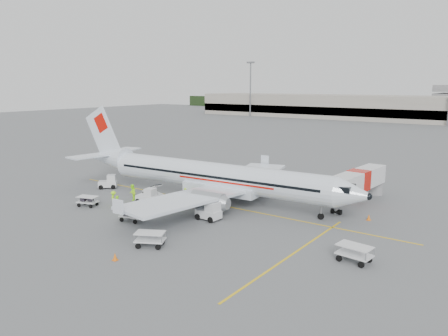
{
  "coord_description": "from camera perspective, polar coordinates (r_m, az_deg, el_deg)",
  "views": [
    {
      "loc": [
        28.65,
        -37.79,
        13.25
      ],
      "look_at": [
        0.0,
        2.0,
        3.8
      ],
      "focal_mm": 35.0,
      "sensor_mm": 36.0,
      "label": 1
    }
  ],
  "objects": [
    {
      "name": "mast_west",
      "position": [
        184.41,
        3.47,
        10.19
      ],
      "size": [
        3.2,
        1.2,
        22.0
      ],
      "primitive_type": null,
      "color": "slate",
      "rests_on": "ground"
    },
    {
      "name": "stripe_cross",
      "position": [
        35.74,
        9.05,
        -10.99
      ],
      "size": [
        0.2,
        20.0,
        0.01
      ],
      "primitive_type": "cube",
      "color": "yellow",
      "rests_on": "ground"
    },
    {
      "name": "aircraft",
      "position": [
        48.98,
        -1.06,
        1.31
      ],
      "size": [
        38.6,
        31.13,
        10.17
      ],
      "primitive_type": null,
      "rotation": [
        0.0,
        0.0,
        0.06
      ],
      "color": "white",
      "rests_on": "ground"
    },
    {
      "name": "cone_port",
      "position": [
        64.4,
        10.0,
        -0.84
      ],
      "size": [
        0.4,
        0.4,
        0.65
      ],
      "primitive_type": "cone",
      "color": "orange",
      "rests_on": "ground"
    },
    {
      "name": "cart_loaded_a",
      "position": [
        50.43,
        -17.38,
        -4.17
      ],
      "size": [
        2.46,
        1.88,
        1.14
      ],
      "primitive_type": null,
      "rotation": [
        0.0,
        0.0,
        0.3
      ],
      "color": "silver",
      "rests_on": "ground"
    },
    {
      "name": "stripe_lead",
      "position": [
        49.24,
        -1.36,
        -4.7
      ],
      "size": [
        44.0,
        0.2,
        0.01
      ],
      "primitive_type": "cube",
      "color": "yellow",
      "rests_on": "ground"
    },
    {
      "name": "cart_loaded_b",
      "position": [
        43.98,
        -11.96,
        -6.06
      ],
      "size": [
        2.51,
        1.79,
        1.19
      ],
      "primitive_type": null,
      "rotation": [
        0.0,
        0.0,
        0.21
      ],
      "color": "silver",
      "rests_on": "ground"
    },
    {
      "name": "crew_b",
      "position": [
        51.54,
        -11.88,
        -3.14
      ],
      "size": [
        1.11,
        1.16,
        1.88
      ],
      "primitive_type": "imported",
      "rotation": [
        0.0,
        0.0,
        -0.95
      ],
      "color": "#A3F013",
      "rests_on": "ground"
    },
    {
      "name": "jet_bridge",
      "position": [
        51.09,
        17.11,
        -2.41
      ],
      "size": [
        3.77,
        14.67,
        3.81
      ],
      "primitive_type": null,
      "rotation": [
        0.0,
        0.0,
        -0.07
      ],
      "color": "silver",
      "rests_on": "ground"
    },
    {
      "name": "terminal_west",
      "position": [
        181.5,
        13.62,
        7.85
      ],
      "size": [
        110.0,
        22.0,
        9.0
      ],
      "primitive_type": null,
      "color": "gray",
      "rests_on": "ground"
    },
    {
      "name": "tug_fore",
      "position": [
        43.39,
        -2.04,
        -5.58
      ],
      "size": [
        2.49,
        1.49,
        1.88
      ],
      "primitive_type": null,
      "rotation": [
        0.0,
        0.0,
        -0.04
      ],
      "color": "silver",
      "rests_on": "ground"
    },
    {
      "name": "ground",
      "position": [
        49.24,
        -1.36,
        -4.7
      ],
      "size": [
        360.0,
        360.0,
        0.0
      ],
      "primitive_type": "plane",
      "color": "#56595B"
    },
    {
      "name": "cone_nose",
      "position": [
        45.68,
        18.39,
        -6.1
      ],
      "size": [
        0.4,
        0.4,
        0.65
      ],
      "primitive_type": "cone",
      "color": "orange",
      "rests_on": "ground"
    },
    {
      "name": "tug_aft",
      "position": [
        58.28,
        -14.97,
        -1.72
      ],
      "size": [
        2.56,
        2.49,
        1.76
      ],
      "primitive_type": null,
      "rotation": [
        0.0,
        0.0,
        0.74
      ],
      "color": "silver",
      "rests_on": "ground"
    },
    {
      "name": "tug_mid",
      "position": [
        50.09,
        -10.09,
        -3.57
      ],
      "size": [
        2.46,
        1.71,
        1.74
      ],
      "primitive_type": null,
      "rotation": [
        0.0,
        0.0,
        0.2
      ],
      "color": "silver",
      "rests_on": "ground"
    },
    {
      "name": "belt_loader",
      "position": [
        52.29,
        -9.29,
        -2.59
      ],
      "size": [
        4.64,
        3.03,
        2.35
      ],
      "primitive_type": null,
      "rotation": [
        0.0,
        0.0,
        -0.35
      ],
      "color": "silver",
      "rests_on": "ground"
    },
    {
      "name": "cart_empty_b",
      "position": [
        34.96,
        16.65,
        -10.67
      ],
      "size": [
        2.72,
        1.81,
        1.33
      ],
      "primitive_type": null,
      "rotation": [
        0.0,
        0.0,
        -0.12
      ],
      "color": "silver",
      "rests_on": "ground"
    },
    {
      "name": "cone_stbd",
      "position": [
        34.97,
        -14.05,
        -11.14
      ],
      "size": [
        0.39,
        0.39,
        0.63
      ],
      "primitive_type": "cone",
      "color": "orange",
      "rests_on": "ground"
    },
    {
      "name": "crew_a",
      "position": [
        49.42,
        -5.05,
        -3.63
      ],
      "size": [
        0.76,
        0.73,
        1.76
      ],
      "primitive_type": "imported",
      "rotation": [
        0.0,
        0.0,
        0.67
      ],
      "color": "#A3F013",
      "rests_on": "ground"
    },
    {
      "name": "crew_d",
      "position": [
        46.81,
        -13.74,
        -4.65
      ],
      "size": [
        1.13,
        0.5,
        1.9
      ],
      "primitive_type": "imported",
      "rotation": [
        0.0,
        0.0,
        3.18
      ],
      "color": "#A3F013",
      "rests_on": "ground"
    },
    {
      "name": "crew_c",
      "position": [
        49.7,
        -14.22,
        -3.88
      ],
      "size": [
        1.21,
        1.22,
        1.69
      ],
      "primitive_type": "imported",
      "rotation": [
        0.0,
        0.0,
        2.34
      ],
      "color": "#A3F013",
      "rests_on": "ground"
    },
    {
      "name": "cart_empty_a",
      "position": [
        37.03,
        -9.63,
        -9.18
      ],
      "size": [
        2.8,
        2.4,
        1.26
      ],
      "primitive_type": null,
      "rotation": [
        0.0,
        0.0,
        0.49
      ],
      "color": "silver",
      "rests_on": "ground"
    }
  ]
}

